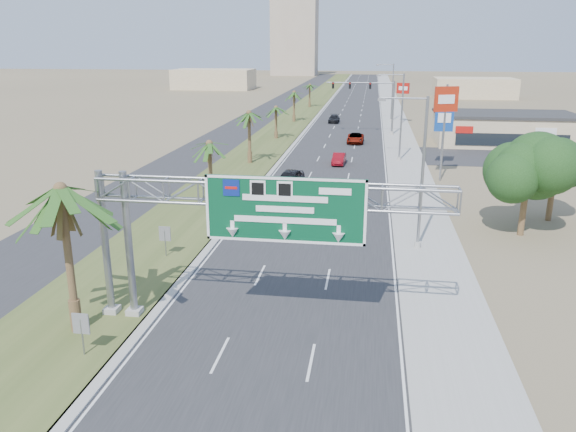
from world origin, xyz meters
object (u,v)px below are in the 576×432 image
(car_far, at_px, (334,119))
(pole_sign_blue, at_px, (444,120))
(palm_near, at_px, (60,190))
(pole_sign_red_far, at_px, (403,91))
(car_mid_lane, at_px, (339,159))
(sign_gantry, at_px, (252,205))
(pole_sign_red_near, at_px, (446,105))
(car_left_lane, at_px, (290,179))
(signal_mast, at_px, (380,103))
(store_building, at_px, (504,130))
(car_right_lane, at_px, (355,138))

(car_far, bearing_deg, pole_sign_blue, -67.81)
(palm_near, relative_size, pole_sign_red_far, 1.17)
(car_mid_lane, height_order, car_far, car_far)
(sign_gantry, relative_size, pole_sign_red_near, 1.77)
(palm_near, bearing_deg, car_left_lane, 78.63)
(pole_sign_blue, height_order, pole_sign_red_far, pole_sign_blue)
(signal_mast, height_order, store_building, signal_mast)
(car_mid_lane, bearing_deg, sign_gantry, -90.07)
(sign_gantry, xyz_separation_m, car_left_lane, (-2.26, 27.28, -5.20))
(car_left_lane, bearing_deg, car_far, 96.73)
(car_right_lane, bearing_deg, car_mid_lane, -94.78)
(car_mid_lane, bearing_deg, car_right_lane, 87.12)
(pole_sign_red_far, bearing_deg, signal_mast, -106.26)
(signal_mast, relative_size, store_building, 0.57)
(sign_gantry, xyz_separation_m, pole_sign_red_far, (10.27, 75.88, -0.51))
(store_building, xyz_separation_m, car_left_lane, (-25.32, -28.79, -1.14))
(palm_near, distance_m, car_mid_lane, 42.68)
(palm_near, xyz_separation_m, pole_sign_red_far, (18.41, 77.80, -1.38))
(palm_near, bearing_deg, pole_sign_blue, 63.06)
(car_mid_lane, bearing_deg, pole_sign_red_far, 79.24)
(signal_mast, bearing_deg, pole_sign_red_far, 73.74)
(pole_sign_red_near, height_order, pole_sign_blue, pole_sign_red_near)
(pole_sign_red_near, bearing_deg, pole_sign_blue, 83.37)
(car_left_lane, distance_m, pole_sign_red_far, 50.40)
(car_right_lane, relative_size, pole_sign_red_far, 0.68)
(store_building, bearing_deg, pole_sign_red_near, -114.73)
(sign_gantry, xyz_separation_m, pole_sign_red_near, (12.21, 32.51, 1.41))
(palm_near, xyz_separation_m, car_mid_lane, (9.82, 41.05, -6.30))
(signal_mast, height_order, pole_sign_red_far, signal_mast)
(palm_near, bearing_deg, signal_mast, 77.34)
(sign_gantry, relative_size, car_far, 3.71)
(pole_sign_red_near, distance_m, pole_sign_blue, 7.66)
(car_mid_lane, xyz_separation_m, pole_sign_red_near, (10.53, -6.61, 6.84))
(palm_near, relative_size, car_left_lane, 1.66)
(sign_gantry, bearing_deg, palm_near, -166.68)
(car_right_lane, bearing_deg, palm_near, -100.82)
(pole_sign_red_near, bearing_deg, palm_near, -120.58)
(store_building, height_order, pole_sign_red_near, pole_sign_red_near)
(palm_near, relative_size, car_right_lane, 1.73)
(store_building, height_order, car_far, store_building)
(car_right_lane, bearing_deg, signal_mast, 68.78)
(car_far, xyz_separation_m, pole_sign_blue, (14.42, -35.49, 4.52))
(store_building, height_order, pole_sign_blue, pole_sign_blue)
(signal_mast, xyz_separation_m, pole_sign_blue, (6.82, -22.27, 0.32))
(car_far, distance_m, pole_sign_red_far, 12.64)
(car_mid_lane, xyz_separation_m, car_far, (-3.05, 36.14, 0.02))
(car_mid_lane, relative_size, pole_sign_red_near, 0.41)
(car_mid_lane, distance_m, pole_sign_red_near, 14.19)
(store_building, xyz_separation_m, car_right_lane, (-20.00, -2.00, -1.33))
(palm_near, relative_size, car_mid_lane, 2.17)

